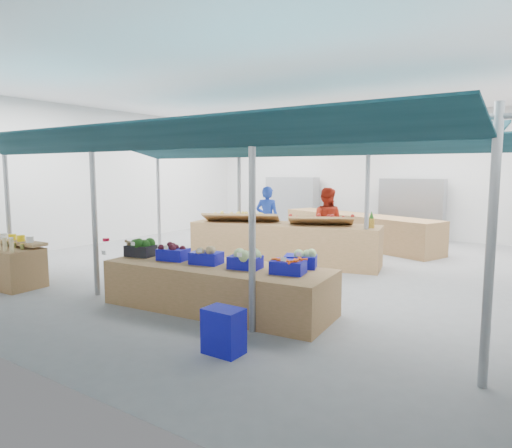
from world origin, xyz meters
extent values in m
plane|color=slate|center=(0.00, 0.00, 0.00)|extent=(13.00, 13.00, 0.00)
plane|color=silver|center=(0.00, 0.00, 4.20)|extent=(13.00, 13.00, 0.00)
plane|color=silver|center=(0.00, 6.50, 2.10)|extent=(12.00, 0.00, 12.00)
plane|color=silver|center=(-6.00, 0.00, 2.10)|extent=(0.00, 13.00, 13.00)
cylinder|color=gray|center=(-4.00, -4.00, 1.50)|extent=(0.10, 0.10, 3.00)
cylinder|color=gray|center=(-4.00, 0.50, 1.50)|extent=(0.10, 0.10, 3.00)
cylinder|color=gray|center=(-1.00, -4.00, 1.50)|extent=(0.10, 0.10, 3.00)
cylinder|color=gray|center=(-1.00, 0.50, 1.50)|extent=(0.10, 0.10, 3.00)
cylinder|color=gray|center=(2.50, -4.00, 1.50)|extent=(0.10, 0.10, 3.00)
cylinder|color=gray|center=(2.50, 0.50, 1.50)|extent=(0.10, 0.10, 3.00)
cylinder|color=gray|center=(5.50, -4.00, 1.50)|extent=(0.10, 0.10, 3.00)
cylinder|color=gray|center=(0.75, -4.00, 2.85)|extent=(10.00, 0.06, 0.06)
cylinder|color=gray|center=(0.75, 0.50, 2.85)|extent=(10.00, 0.06, 0.06)
cube|color=#0B272F|center=(0.75, -4.65, 2.78)|extent=(9.50, 1.28, 0.30)
cube|color=#0B272F|center=(0.75, -3.35, 2.78)|extent=(9.50, 1.28, 0.30)
cube|color=#0B272F|center=(0.75, -0.15, 2.78)|extent=(9.50, 1.28, 0.30)
cube|color=#0B272F|center=(0.75, 1.15, 2.78)|extent=(9.50, 1.28, 0.30)
cube|color=#B23F33|center=(-2.50, 6.00, 1.00)|extent=(2.00, 0.50, 2.00)
cube|color=#B23F33|center=(2.00, 6.00, 1.00)|extent=(2.00, 0.50, 2.00)
cube|color=brown|center=(-3.16, -4.59, 0.39)|extent=(1.79, 0.88, 0.78)
cube|color=#997247|center=(-3.17, -4.35, 0.85)|extent=(1.77, 0.44, 0.06)
cube|color=brown|center=(1.42, -3.45, 0.38)|extent=(3.96, 1.65, 0.75)
cube|color=brown|center=(0.44, 0.41, 0.50)|extent=(4.78, 2.12, 1.00)
cube|color=brown|center=(0.97, 3.92, 0.48)|extent=(5.40, 2.86, 0.97)
cube|color=#0F10A2|center=(2.64, -4.85, 0.29)|extent=(0.49, 0.34, 0.58)
imported|color=#1C3CB9|center=(-0.76, 1.51, 0.93)|extent=(0.76, 0.59, 1.86)
imported|color=#B22715|center=(1.04, 1.51, 0.93)|extent=(1.04, 0.89, 1.86)
cube|color=black|center=(-0.23, -3.61, 0.85)|extent=(0.56, 0.44, 0.20)
cube|color=white|center=(-0.19, -3.82, 1.01)|extent=(0.08, 0.02, 0.06)
cube|color=#0F10A2|center=(0.51, -3.54, 0.85)|extent=(0.56, 0.44, 0.20)
cube|color=white|center=(0.55, -3.75, 1.01)|extent=(0.08, 0.02, 0.06)
cube|color=#0F10A2|center=(1.21, -3.47, 0.85)|extent=(0.56, 0.44, 0.20)
cube|color=white|center=(1.25, -3.68, 1.01)|extent=(0.08, 0.02, 0.06)
cube|color=#0F10A2|center=(1.95, -3.40, 0.85)|extent=(0.56, 0.44, 0.20)
cube|color=white|center=(1.99, -3.61, 1.01)|extent=(0.08, 0.02, 0.06)
cube|color=#0F10A2|center=(2.70, -3.33, 0.85)|extent=(0.56, 0.44, 0.20)
cube|color=white|center=(2.74, -3.54, 1.01)|extent=(0.08, 0.02, 0.06)
sphere|color=brown|center=(-0.38, -3.75, 0.99)|extent=(0.09, 0.09, 0.09)
sphere|color=brown|center=(-0.43, -3.77, 1.03)|extent=(0.06, 0.06, 0.06)
cylinder|color=red|center=(-0.49, -4.16, 1.10)|extent=(0.12, 0.12, 0.05)
cube|color=white|center=(-0.49, -4.22, 0.88)|extent=(0.10, 0.01, 0.07)
cube|color=#997247|center=(-0.61, 0.05, 1.12)|extent=(2.01, 1.44, 0.26)
cube|color=#997247|center=(1.39, 0.51, 1.12)|extent=(1.65, 1.27, 0.26)
cylinder|color=#8C6019|center=(2.52, 0.77, 1.11)|extent=(0.14, 0.14, 0.22)
cone|color=#26661E|center=(2.52, 0.77, 1.30)|extent=(0.12, 0.12, 0.18)
cube|color=#0F10A2|center=(2.65, -2.85, 0.85)|extent=(0.59, 0.50, 0.20)
cube|color=white|center=(2.73, -3.05, 1.01)|extent=(0.08, 0.04, 0.06)
camera|label=1|loc=(6.08, -9.23, 2.32)|focal=32.00mm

